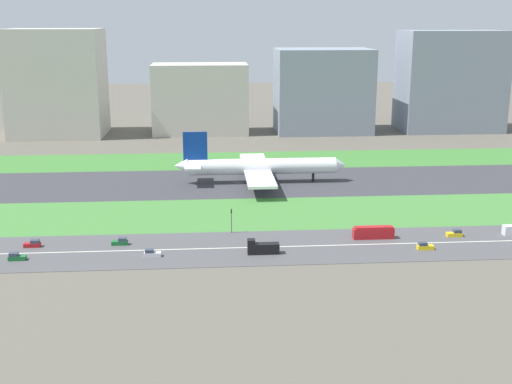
{
  "coord_description": "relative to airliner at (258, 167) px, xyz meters",
  "views": [
    {
      "loc": [
        -12.29,
        -241.52,
        60.38
      ],
      "look_at": [
        3.39,
        -36.5,
        6.0
      ],
      "focal_mm": 46.13,
      "sensor_mm": 36.0,
      "label": 1
    }
  ],
  "objects": [
    {
      "name": "car_3",
      "position": [
        -68.57,
        -78.0,
        -5.31
      ],
      "size": [
        4.4,
        1.8,
        2.0
      ],
      "rotation": [
        0.0,
        0.0,
        3.14
      ],
      "color": "#19662D",
      "rests_on": "highway"
    },
    {
      "name": "car_0",
      "position": [
        51.26,
        -68.0,
        -5.31
      ],
      "size": [
        4.4,
        1.8,
        2.0
      ],
      "color": "yellow",
      "rests_on": "highway"
    },
    {
      "name": "car_5",
      "position": [
        -66.83,
        -68.0,
        -5.31
      ],
      "size": [
        4.4,
        1.8,
        2.0
      ],
      "color": "#B2191E",
      "rests_on": "highway"
    },
    {
      "name": "car_2",
      "position": [
        -33.96,
        -78.0,
        -5.31
      ],
      "size": [
        4.4,
        1.8,
        2.0
      ],
      "rotation": [
        0.0,
        0.0,
        3.14
      ],
      "color": "silver",
      "rests_on": "highway"
    },
    {
      "name": "fuel_tank_west",
      "position": [
        -29.28,
        159.0,
        2.45
      ],
      "size": [
        23.5,
        23.5,
        17.37
      ],
      "primitive_type": "cylinder",
      "color": "silver",
      "rests_on": "ground_plane"
    },
    {
      "name": "truck_0",
      "position": [
        -4.92,
        -78.0,
        -4.56
      ],
      "size": [
        8.4,
        2.5,
        4.0
      ],
      "rotation": [
        0.0,
        0.0,
        3.14
      ],
      "color": "black",
      "rests_on": "highway"
    },
    {
      "name": "highway_centerline",
      "position": [
        -6.81,
        -73.0,
        -6.13
      ],
      "size": [
        266.0,
        0.5,
        0.01
      ],
      "primitive_type": "cube",
      "color": "silver",
      "rests_on": "highway"
    },
    {
      "name": "grass_median_south",
      "position": [
        -6.81,
        -41.0,
        -6.18
      ],
      "size": [
        280.0,
        36.0,
        0.1
      ],
      "primitive_type": "cube",
      "color": "#427F38",
      "rests_on": "ground_plane"
    },
    {
      "name": "grass_median_north",
      "position": [
        -6.81,
        41.0,
        -6.18
      ],
      "size": [
        280.0,
        36.0,
        0.1
      ],
      "primitive_type": "cube",
      "color": "#3D7A33",
      "rests_on": "ground_plane"
    },
    {
      "name": "cargo_warehouse",
      "position": [
        115.38,
        114.0,
        20.87
      ],
      "size": [
        54.67,
        31.96,
        54.21
      ],
      "primitive_type": "cube",
      "color": "gray",
      "rests_on": "ground_plane"
    },
    {
      "name": "ground_plane",
      "position": [
        -6.81,
        -0.0,
        -6.23
      ],
      "size": [
        800.0,
        800.0,
        0.0
      ],
      "primitive_type": "plane",
      "color": "#5B564C"
    },
    {
      "name": "bus_0",
      "position": [
        27.5,
        -68.0,
        -4.41
      ],
      "size": [
        11.6,
        2.5,
        3.5
      ],
      "color": "#B2191E",
      "rests_on": "highway"
    },
    {
      "name": "runway",
      "position": [
        -6.81,
        -0.0,
        -6.18
      ],
      "size": [
        280.0,
        46.0,
        0.1
      ],
      "primitive_type": "cube",
      "color": "#38383D",
      "rests_on": "ground_plane"
    },
    {
      "name": "car_1",
      "position": [
        39.06,
        -78.0,
        -5.31
      ],
      "size": [
        4.4,
        1.8,
        2.0
      ],
      "rotation": [
        0.0,
        0.0,
        3.14
      ],
      "color": "yellow",
      "rests_on": "highway"
    },
    {
      "name": "traffic_light",
      "position": [
        -12.35,
        -60.01,
        -1.94
      ],
      "size": [
        0.36,
        0.5,
        7.2
      ],
      "color": "#4C4C51",
      "rests_on": "highway"
    },
    {
      "name": "hangar_building",
      "position": [
        -22.0,
        114.0,
        12.33
      ],
      "size": [
        50.66,
        26.43,
        37.12
      ],
      "primitive_type": "cube",
      "color": "beige",
      "rests_on": "ground_plane"
    },
    {
      "name": "office_tower",
      "position": [
        44.49,
        114.0,
        16.15
      ],
      "size": [
        50.91,
        34.09,
        44.77
      ],
      "primitive_type": "cube",
      "color": "gray",
      "rests_on": "ground_plane"
    },
    {
      "name": "terminal_building",
      "position": [
        -96.81,
        114.0,
        21.45
      ],
      "size": [
        47.51,
        38.42,
        55.36
      ],
      "primitive_type": "cube",
      "color": "beige",
      "rests_on": "ground_plane"
    },
    {
      "name": "airliner",
      "position": [
        0.0,
        0.0,
        0.0
      ],
      "size": [
        65.0,
        56.0,
        19.7
      ],
      "color": "white",
      "rests_on": "runway"
    },
    {
      "name": "car_6",
      "position": [
        -43.26,
        -68.0,
        -5.31
      ],
      "size": [
        4.4,
        1.8,
        2.0
      ],
      "color": "#19662D",
      "rests_on": "highway"
    },
    {
      "name": "highway",
      "position": [
        -6.81,
        -73.0,
        -6.18
      ],
      "size": [
        280.0,
        28.0,
        0.1
      ],
      "primitive_type": "cube",
      "color": "#4C4C4F",
      "rests_on": "ground_plane"
    }
  ]
}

